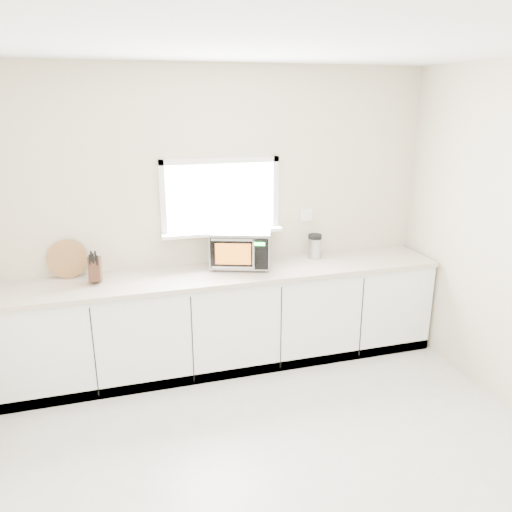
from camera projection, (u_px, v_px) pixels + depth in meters
name	position (u px, v px, depth m)	size (l,w,h in m)	color
ground	(293.00, 490.00, 3.21)	(4.00, 4.00, 0.00)	beige
back_wall	(221.00, 216.00, 4.62)	(4.00, 0.17, 2.70)	beige
cabinets	(230.00, 320.00, 4.63)	(3.92, 0.60, 0.88)	white
countertop	(229.00, 274.00, 4.48)	(3.92, 0.64, 0.04)	beige
microwave	(241.00, 247.00, 4.58)	(0.64, 0.57, 0.35)	black
knife_block	(95.00, 268.00, 4.18)	(0.11, 0.21, 0.29)	#472619
cutting_board	(67.00, 259.00, 4.29)	(0.34, 0.34, 0.02)	#97603A
coffee_grinder	(315.00, 246.00, 4.83)	(0.15, 0.15, 0.24)	#A9ABB0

